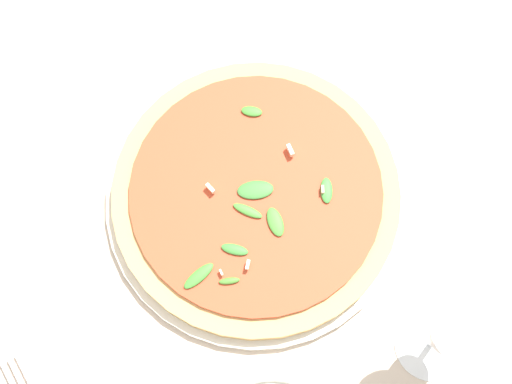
{
  "coord_description": "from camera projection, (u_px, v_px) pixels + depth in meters",
  "views": [
    {
      "loc": [
        -0.24,
        0.1,
        0.83
      ],
      "look_at": [
        -0.02,
        -0.04,
        0.03
      ],
      "focal_mm": 50.0,
      "sensor_mm": 36.0,
      "label": 1
    }
  ],
  "objects": [
    {
      "name": "wine_glass",
      "position": [
        457.0,
        332.0,
        0.71
      ],
      "size": [
        0.08,
        0.08,
        0.17
      ],
      "color": "white",
      "rests_on": "ground_plane"
    },
    {
      "name": "ground_plane",
      "position": [
        223.0,
        202.0,
        0.87
      ],
      "size": [
        6.0,
        6.0,
        0.0
      ],
      "primitive_type": "plane",
      "color": "beige"
    },
    {
      "name": "pizza_arugula_main",
      "position": [
        256.0,
        195.0,
        0.86
      ],
      "size": [
        0.37,
        0.37,
        0.05
      ],
      "color": "silver",
      "rests_on": "ground_plane"
    }
  ]
}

